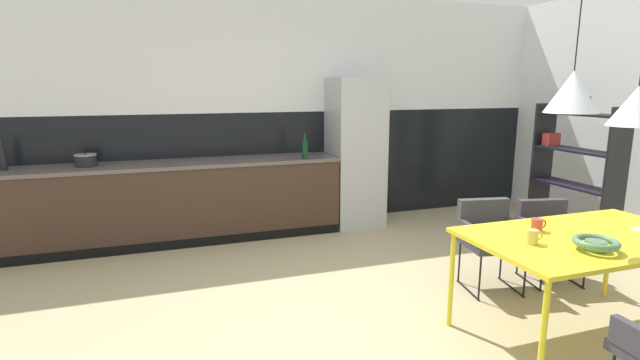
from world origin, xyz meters
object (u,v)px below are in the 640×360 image
Objects in this scene: armchair_facing_counter at (549,229)px; bottle_vinegar_dark at (3,159)px; armchair_far_side at (489,231)px; fruit_bowl at (596,243)px; mug_tall_blue at (533,237)px; open_shelf_unit at (574,167)px; bottle_spice_small at (305,149)px; dining_table at (588,242)px; mug_white_ceramic at (537,225)px; pendant_lamp_over_table_far at (637,106)px; refrigerator_column at (355,152)px; cooking_pot at (86,160)px; pendant_lamp_over_table_near at (572,92)px.

bottle_vinegar_dark is (-4.76, 2.23, 0.55)m from armchair_facing_counter.
fruit_bowl is (-0.16, -1.16, 0.29)m from armchair_far_side.
mug_tall_blue is 2.71m from open_shelf_unit.
dining_table is at bearing -68.83° from bottle_spice_small.
open_shelf_unit reaches higher than bottle_vinegar_dark.
armchair_facing_counter is 2.31× the size of bottle_vinegar_dark.
armchair_far_side is 4.71m from bottle_vinegar_dark.
dining_table is at bearing -37.48° from mug_white_ceramic.
mug_white_ceramic is at bearing 163.60° from pendant_lamp_over_table_far.
dining_table is (0.39, -3.10, -0.21)m from refrigerator_column.
mug_tall_blue is at bearing -46.65° from cooking_pot.
cooking_pot is at bearing 174.03° from bottle_spice_small.
bottle_spice_small is at bearing -113.78° from open_shelf_unit.
mug_white_ceramic is 4.33m from cooking_pot.
dining_table is 0.98× the size of open_shelf_unit.
armchair_facing_counter is 2.66× the size of fruit_bowl.
bottle_spice_small reaches higher than cooking_pot.
armchair_facing_counter is 5.92× the size of mug_white_ceramic.
armchair_far_side is 1.56m from pendant_lamp_over_table_near.
pendant_lamp_over_table_near is at bearing -74.78° from bottle_spice_small.
cooking_pot reaches higher than armchair_far_side.
dining_table is 4.66m from cooking_pot.
armchair_facing_counter is 0.59× the size of pendant_lamp_over_table_near.
pendant_lamp_over_table_far is at bearing -34.56° from bottle_vinegar_dark.
dining_table is 3.10m from bottle_spice_small.
bottle_spice_small is (-1.68, 1.98, 0.55)m from armchair_facing_counter.
refrigerator_column is at bearing 103.00° from pendant_lamp_over_table_far.
bottle_spice_small is (-1.12, 2.88, 0.32)m from dining_table.
armchair_far_side is 1.21m from fruit_bowl.
pendant_lamp_over_table_far is at bearing -63.31° from bottle_spice_small.
bottle_vinegar_dark is at bearing 143.27° from mug_white_ceramic.
armchair_facing_counter is 1.43m from mug_tall_blue.
pendant_lamp_over_table_far reaches higher than armchair_far_side.
open_shelf_unit is 2.23m from pendant_lamp_over_table_far.
pendant_lamp_over_table_far reaches higher than mug_white_ceramic.
bottle_vinegar_dark is at bearing -13.71° from armchair_facing_counter.
refrigerator_column is 1.52× the size of pendant_lamp_over_table_near.
mug_white_ceramic is 1.02× the size of mug_tall_blue.
fruit_bowl is 0.87× the size of bottle_vinegar_dark.
refrigerator_column reaches higher than mug_tall_blue.
dining_table is 1.09m from armchair_facing_counter.
armchair_facing_counter is (0.96, -2.20, -0.44)m from refrigerator_column.
pendant_lamp_over_table_far is (4.51, -3.10, 0.58)m from bottle_vinegar_dark.
refrigerator_column is 3.23m from pendant_lamp_over_table_far.
pendant_lamp_over_table_near is at bearing -173.64° from pendant_lamp_over_table_far.
bottle_spice_small is at bearing -51.36° from armchair_far_side.
bottle_vinegar_dark reaches higher than mug_white_ceramic.
mug_white_ceramic is at bearing -87.32° from refrigerator_column.
armchair_far_side is at bearing -61.52° from bottle_spice_small.
pendant_lamp_over_table_near reaches higher than bottle_spice_small.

